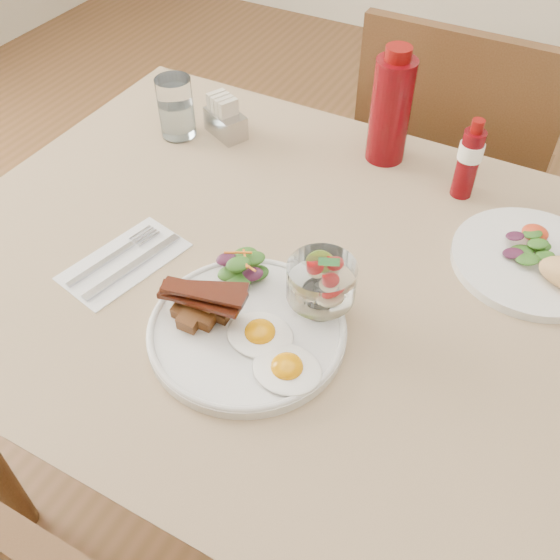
{
  "coord_description": "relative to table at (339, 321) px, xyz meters",
  "views": [
    {
      "loc": [
        0.23,
        -0.63,
        1.43
      ],
      "look_at": [
        -0.06,
        -0.1,
        0.82
      ],
      "focal_mm": 40.0,
      "sensor_mm": 36.0,
      "label": 1
    }
  ],
  "objects": [
    {
      "name": "table",
      "position": [
        0.0,
        0.0,
        0.0
      ],
      "size": [
        1.33,
        0.88,
        0.75
      ],
      "color": "brown",
      "rests_on": "ground"
    },
    {
      "name": "chair_far",
      "position": [
        0.0,
        0.66,
        -0.14
      ],
      "size": [
        0.42,
        0.42,
        0.93
      ],
      "color": "brown",
      "rests_on": "ground"
    },
    {
      "name": "main_plate",
      "position": [
        -0.08,
        -0.16,
        0.1
      ],
      "size": [
        0.28,
        0.28,
        0.02
      ],
      "primitive_type": "cylinder",
      "color": "silver",
      "rests_on": "table"
    },
    {
      "name": "fried_eggs",
      "position": [
        -0.02,
        -0.18,
        0.11
      ],
      "size": [
        0.16,
        0.13,
        0.03
      ],
      "rotation": [
        0.0,
        0.0,
        0.12
      ],
      "color": "white",
      "rests_on": "main_plate"
    },
    {
      "name": "bacon_potato_pile",
      "position": [
        -0.14,
        -0.17,
        0.13
      ],
      "size": [
        0.13,
        0.08,
        0.06
      ],
      "rotation": [
        0.0,
        0.0,
        -0.24
      ],
      "color": "brown",
      "rests_on": "main_plate"
    },
    {
      "name": "side_salad",
      "position": [
        -0.13,
        -0.08,
        0.12
      ],
      "size": [
        0.08,
        0.07,
        0.04
      ],
      "rotation": [
        0.0,
        0.0,
        0.05
      ],
      "color": "#254C14",
      "rests_on": "main_plate"
    },
    {
      "name": "fruit_cup",
      "position": [
        -0.0,
        -0.07,
        0.16
      ],
      "size": [
        0.1,
        0.1,
        0.1
      ],
      "rotation": [
        0.0,
        0.0,
        -0.1
      ],
      "color": "white",
      "rests_on": "main_plate"
    },
    {
      "name": "second_plate",
      "position": [
        0.26,
        0.17,
        0.11
      ],
      "size": [
        0.26,
        0.25,
        0.06
      ],
      "rotation": [
        0.0,
        0.0,
        -0.02
      ],
      "color": "silver",
      "rests_on": "table"
    },
    {
      "name": "ketchup_bottle",
      "position": [
        -0.07,
        0.35,
        0.19
      ],
      "size": [
        0.08,
        0.08,
        0.22
      ],
      "rotation": [
        0.0,
        0.0,
        -0.1
      ],
      "color": "#5E050A",
      "rests_on": "table"
    },
    {
      "name": "hot_sauce_bottle",
      "position": [
        0.09,
        0.3,
        0.16
      ],
      "size": [
        0.04,
        0.04,
        0.15
      ],
      "rotation": [
        0.0,
        0.0,
        -0.07
      ],
      "color": "#5E050A",
      "rests_on": "table"
    },
    {
      "name": "sugar_caddy",
      "position": [
        -0.38,
        0.27,
        0.12
      ],
      "size": [
        0.1,
        0.08,
        0.08
      ],
      "rotation": [
        0.0,
        0.0,
        -0.43
      ],
      "color": "#B6B6BB",
      "rests_on": "table"
    },
    {
      "name": "water_glass",
      "position": [
        -0.46,
        0.22,
        0.14
      ],
      "size": [
        0.07,
        0.07,
        0.12
      ],
      "color": "white",
      "rests_on": "table"
    },
    {
      "name": "napkin_cutlery",
      "position": [
        -0.32,
        -0.12,
        0.09
      ],
      "size": [
        0.15,
        0.21,
        0.01
      ],
      "rotation": [
        0.0,
        0.0,
        -0.22
      ],
      "color": "white",
      "rests_on": "table"
    }
  ]
}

